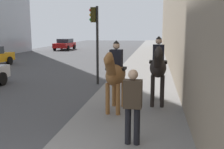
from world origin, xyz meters
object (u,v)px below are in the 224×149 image
Objects in this scene: mounted_horse_far at (158,67)px; traffic_light_near_curb at (95,33)px; mounted_horse_near at (115,73)px; car_near_lane at (65,44)px; pedestrian_greeting at (133,102)px.

traffic_light_near_curb reaches higher than mounted_horse_far.
mounted_horse_near is at bearing -159.89° from traffic_light_near_curb.
traffic_light_near_curb is at bearing -156.50° from mounted_horse_near.
traffic_light_near_curb is at bearing -139.41° from mounted_horse_far.
car_near_lane is at bearing -153.96° from mounted_horse_near.
mounted_horse_far is 3.45m from pedestrian_greeting.
car_near_lane is (25.38, 10.59, -0.58)m from mounted_horse_near.
traffic_light_near_curb is (4.52, 1.66, 1.19)m from mounted_horse_near.
traffic_light_near_curb is (3.51, 2.96, 1.09)m from mounted_horse_far.
mounted_horse_near is 0.95× the size of mounted_horse_far.
pedestrian_greeting is at bearing -8.98° from mounted_horse_far.
car_near_lane is (27.75, 11.33, -0.34)m from pedestrian_greeting.
pedestrian_greeting is (-2.37, -0.75, -0.23)m from mounted_horse_near.
mounted_horse_near is 1.66m from mounted_horse_far.
pedestrian_greeting is at bearing 20.85° from mounted_horse_near.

